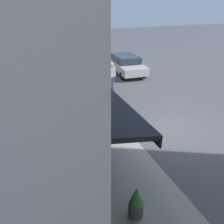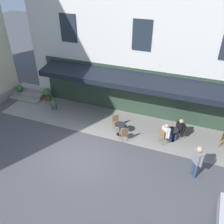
{
  "view_description": "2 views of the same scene",
  "coord_description": "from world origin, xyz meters",
  "views": [
    {
      "loc": [
        8.48,
        -5.91,
        5.48
      ],
      "look_at": [
        -0.65,
        -2.52,
        0.98
      ],
      "focal_mm": 41.15,
      "sensor_mm": 36.0,
      "label": 1
    },
    {
      "loc": [
        -4.86,
        7.94,
        8.54
      ],
      "look_at": [
        -0.67,
        -2.93,
        1.12
      ],
      "focal_mm": 37.35,
      "sensor_mm": 36.0,
      "label": 2
    }
  ],
  "objects": [
    {
      "name": "walking_pedestrian_in_grey",
      "position": [
        -5.68,
        -0.69,
        1.04
      ],
      "size": [
        0.53,
        0.62,
        1.78
      ],
      "color": "navy",
      "rests_on": "ground_plane"
    },
    {
      "name": "potted_plant_entrance_left",
      "position": [
        3.88,
        -3.52,
        0.47
      ],
      "size": [
        0.4,
        0.4,
        0.97
      ],
      "color": "#4C4C51",
      "rests_on": "ground_plane"
    },
    {
      "name": "cafe_chair_wicker_back_row",
      "position": [
        -4.74,
        -3.45,
        0.55
      ],
      "size": [
        0.57,
        0.57,
        0.91
      ],
      "color": "olive",
      "rests_on": "ground_plane"
    },
    {
      "name": "cafe_chair_wicker_under_awning",
      "position": [
        -0.95,
        -2.89,
        0.55
      ],
      "size": [
        0.56,
        0.56,
        0.91
      ],
      "color": "olive",
      "rests_on": "ground_plane"
    },
    {
      "name": "cafe_table_streetside",
      "position": [
        -1.36,
        -2.41,
        0.49
      ],
      "size": [
        0.6,
        0.6,
        0.75
      ],
      "color": "black",
      "rests_on": "ground_plane"
    },
    {
      "name": "cafe_chair_wicker_facing_street",
      "position": [
        -1.78,
        -1.94,
        0.55
      ],
      "size": [
        0.56,
        0.56,
        0.91
      ],
      "color": "olive",
      "rests_on": "ground_plane"
    },
    {
      "name": "seated_companion_in_black",
      "position": [
        -4.6,
        -3.29,
        0.7
      ],
      "size": [
        0.63,
        0.63,
        1.3
      ],
      "color": "navy",
      "rests_on": "ground_plane"
    },
    {
      "name": "ground_plane",
      "position": [
        0.0,
        0.0,
        0.0
      ],
      "size": [
        70.0,
        70.0,
        0.0
      ],
      "primitive_type": "plane",
      "color": "#4C4C51"
    },
    {
      "name": "cafe_chair_wicker_corner_right",
      "position": [
        -8.14,
        -2.93,
        0.55
      ],
      "size": [
        0.54,
        0.54,
        0.91
      ],
      "color": "olive",
      "rests_on": "ground_plane"
    },
    {
      "name": "parked_car_silver",
      "position": [
        -8.88,
        1.67,
        0.71
      ],
      "size": [
        4.39,
        2.02,
        1.33
      ],
      "color": "#B7B7BC",
      "rests_on": "ground_plane"
    },
    {
      "name": "cafe_table_near_entrance",
      "position": [
        -4.31,
        -2.99,
        0.49
      ],
      "size": [
        0.6,
        0.6,
        0.75
      ],
      "color": "black",
      "rests_on": "ground_plane"
    },
    {
      "name": "sidewalk_cafe_terrace",
      "position": [
        -3.25,
        -3.4,
        0.0
      ],
      "size": [
        20.5,
        3.2,
        0.01
      ],
      "primitive_type": "cube",
      "color": "gray",
      "rests_on": "ground_plane"
    },
    {
      "name": "cafe_table_mid_terrace",
      "position": [
        -7.57,
        -3.2,
        0.49
      ],
      "size": [
        0.6,
        0.6,
        0.75
      ],
      "color": "black",
      "rests_on": "ground_plane"
    },
    {
      "name": "cafe_chair_wicker_kerbside",
      "position": [
        -3.86,
        -2.54,
        0.55
      ],
      "size": [
        0.57,
        0.57,
        0.91
      ],
      "color": "olive",
      "rests_on": "ground_plane"
    },
    {
      "name": "cafe_chair_wicker_near_door",
      "position": [
        -6.98,
        -3.43,
        0.55
      ],
      "size": [
        0.52,
        0.52,
        0.91
      ],
      "color": "olive",
      "rests_on": "ground_plane"
    },
    {
      "name": "seated_patron_in_white",
      "position": [
        -4.01,
        -2.7,
        0.69
      ],
      "size": [
        0.62,
        0.63,
        1.29
      ],
      "color": "navy",
      "rests_on": "ground_plane"
    }
  ]
}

